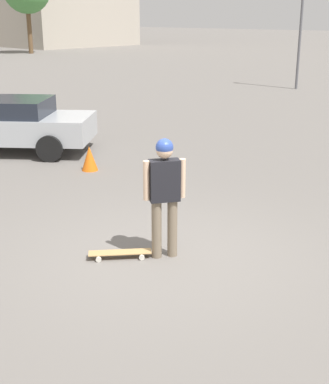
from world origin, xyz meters
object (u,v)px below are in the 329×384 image
Objects in this scene: car_parked_near at (9,124)px; traffic_cone at (90,158)px; skateboard at (120,253)px; person at (164,188)px.

traffic_cone is at bearing 146.40° from car_parked_near.
skateboard is 0.18× the size of car_parked_near.
person is 1.14m from skateboard.
skateboard is at bearing 121.76° from car_parked_near.
car_parked_near is (-7.01, 1.94, -0.32)m from person.
person is 0.39× the size of car_parked_near.
car_parked_near reaches higher than traffic_cone.
car_parked_near is at bearing -68.48° from skateboard.
skateboard is 4.61m from traffic_cone.
skateboard is (-0.42, -0.47, -0.95)m from person.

